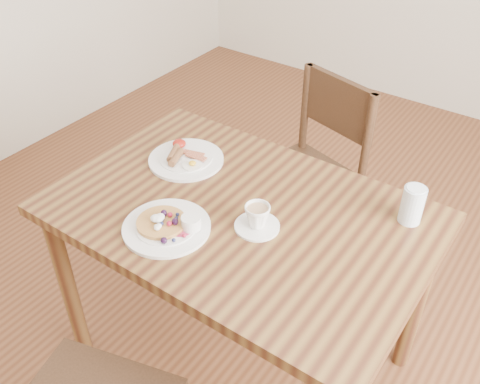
{
  "coord_description": "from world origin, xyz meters",
  "views": [
    {
      "loc": [
        0.76,
        -1.08,
        1.83
      ],
      "look_at": [
        0.0,
        0.0,
        0.82
      ],
      "focal_mm": 40.0,
      "sensor_mm": 36.0,
      "label": 1
    }
  ],
  "objects_px": {
    "chair_far": "(311,168)",
    "breakfast_plate": "(185,158)",
    "pancake_plate": "(168,225)",
    "teacup_saucer": "(257,218)",
    "water_glass": "(412,205)",
    "dining_table": "(240,233)"
  },
  "relations": [
    {
      "from": "teacup_saucer",
      "to": "water_glass",
      "type": "distance_m",
      "value": 0.48
    },
    {
      "from": "teacup_saucer",
      "to": "water_glass",
      "type": "xyz_separation_m",
      "value": [
        0.37,
        0.3,
        0.03
      ]
    },
    {
      "from": "breakfast_plate",
      "to": "water_glass",
      "type": "distance_m",
      "value": 0.8
    },
    {
      "from": "teacup_saucer",
      "to": "dining_table",
      "type": "bearing_deg",
      "value": 156.6
    },
    {
      "from": "dining_table",
      "to": "pancake_plate",
      "type": "xyz_separation_m",
      "value": [
        -0.12,
        -0.2,
        0.11
      ]
    },
    {
      "from": "chair_far",
      "to": "pancake_plate",
      "type": "relative_size",
      "value": 3.26
    },
    {
      "from": "pancake_plate",
      "to": "teacup_saucer",
      "type": "xyz_separation_m",
      "value": [
        0.22,
        0.16,
        0.02
      ]
    },
    {
      "from": "dining_table",
      "to": "chair_far",
      "type": "relative_size",
      "value": 1.36
    },
    {
      "from": "chair_far",
      "to": "water_glass",
      "type": "xyz_separation_m",
      "value": [
        0.55,
        -0.41,
        0.32
      ]
    },
    {
      "from": "dining_table",
      "to": "teacup_saucer",
      "type": "distance_m",
      "value": 0.17
    },
    {
      "from": "pancake_plate",
      "to": "teacup_saucer",
      "type": "relative_size",
      "value": 1.93
    },
    {
      "from": "chair_far",
      "to": "teacup_saucer",
      "type": "height_order",
      "value": "chair_far"
    },
    {
      "from": "chair_far",
      "to": "water_glass",
      "type": "distance_m",
      "value": 0.76
    },
    {
      "from": "chair_far",
      "to": "breakfast_plate",
      "type": "bearing_deg",
      "value": 83.24
    },
    {
      "from": "chair_far",
      "to": "pancake_plate",
      "type": "distance_m",
      "value": 0.91
    },
    {
      "from": "chair_far",
      "to": "breakfast_plate",
      "type": "xyz_separation_m",
      "value": [
        -0.23,
        -0.56,
        0.27
      ]
    },
    {
      "from": "breakfast_plate",
      "to": "water_glass",
      "type": "bearing_deg",
      "value": 10.66
    },
    {
      "from": "chair_far",
      "to": "water_glass",
      "type": "height_order",
      "value": "chair_far"
    },
    {
      "from": "dining_table",
      "to": "breakfast_plate",
      "type": "distance_m",
      "value": 0.36
    },
    {
      "from": "water_glass",
      "to": "teacup_saucer",
      "type": "bearing_deg",
      "value": -140.77
    },
    {
      "from": "water_glass",
      "to": "breakfast_plate",
      "type": "bearing_deg",
      "value": -169.34
    },
    {
      "from": "chair_far",
      "to": "breakfast_plate",
      "type": "relative_size",
      "value": 3.26
    }
  ]
}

